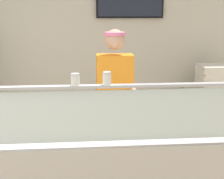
% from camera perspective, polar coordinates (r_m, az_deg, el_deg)
% --- Properties ---
extents(shop_rear_unit, '(6.60, 0.13, 2.70)m').
position_cam_1_polar(shop_rear_unit, '(4.97, -3.40, 6.29)').
color(shop_rear_unit, beige).
rests_on(shop_rear_unit, ground).
extents(sneeze_guard, '(2.03, 0.06, 0.47)m').
position_cam_1_polar(sneeze_guard, '(2.52, -1.80, -3.14)').
color(sneeze_guard, '#B2B5BC').
rests_on(sneeze_guard, serving_counter).
extents(pizza_tray, '(0.46, 0.46, 0.04)m').
position_cam_1_polar(pizza_tray, '(3.00, 0.93, -6.02)').
color(pizza_tray, '#9EA0A8').
rests_on(pizza_tray, serving_counter).
extents(pizza_server, '(0.08, 0.28, 0.01)m').
position_cam_1_polar(pizza_server, '(2.98, 0.21, -5.77)').
color(pizza_server, '#ADAFB7').
rests_on(pizza_server, pizza_tray).
extents(parmesan_shaker, '(0.06, 0.06, 0.09)m').
position_cam_1_polar(parmesan_shaker, '(2.47, -6.11, 1.54)').
color(parmesan_shaker, white).
rests_on(parmesan_shaker, sneeze_guard).
extents(pepper_flake_shaker, '(0.06, 0.06, 0.10)m').
position_cam_1_polar(pepper_flake_shaker, '(2.47, -0.87, 1.72)').
color(pepper_flake_shaker, white).
rests_on(pepper_flake_shaker, sneeze_guard).
extents(worker_figure, '(0.41, 0.50, 1.76)m').
position_cam_1_polar(worker_figure, '(3.65, 0.54, -1.90)').
color(worker_figure, '#23232D').
rests_on(worker_figure, ground).
extents(prep_shelf, '(0.70, 0.55, 0.91)m').
position_cam_1_polar(prep_shelf, '(5.02, 16.22, -4.75)').
color(prep_shelf, '#B7BABF').
rests_on(prep_shelf, ground).
extents(pizza_box_stack, '(0.44, 0.43, 0.31)m').
position_cam_1_polar(pizza_box_stack, '(4.88, 16.65, 2.09)').
color(pizza_box_stack, silver).
rests_on(pizza_box_stack, prep_shelf).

